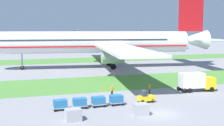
# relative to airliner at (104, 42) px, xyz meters

# --- Properties ---
(ground_plane) EXTENTS (400.00, 400.00, 0.00)m
(ground_plane) POSITION_rel_airliner_xyz_m (-4.59, -48.05, -7.91)
(ground_plane) COLOR gray
(grass_strip_near) EXTENTS (320.00, 17.68, 0.01)m
(grass_strip_near) POSITION_rel_airliner_xyz_m (-4.59, -23.40, -7.90)
(grass_strip_near) COLOR #4C8438
(grass_strip_near) RESTS_ON ground
(grass_strip_far) EXTENTS (320.00, 17.68, 0.01)m
(grass_strip_far) POSITION_rel_airliner_xyz_m (-4.59, 23.95, -7.90)
(grass_strip_far) COLOR #4C8438
(grass_strip_far) RESTS_ON ground
(airliner) EXTENTS (66.42, 81.86, 22.07)m
(airliner) POSITION_rel_airliner_xyz_m (0.00, 0.00, 0.00)
(airliner) COLOR silver
(airliner) RESTS_ON ground
(baggage_tug) EXTENTS (2.65, 1.40, 1.97)m
(baggage_tug) POSITION_rel_airliner_xyz_m (-4.26, -41.47, -7.09)
(baggage_tug) COLOR yellow
(baggage_tug) RESTS_ON ground
(cargo_dolly_lead) EXTENTS (2.25, 1.58, 1.55)m
(cargo_dolly_lead) POSITION_rel_airliner_xyz_m (-9.28, -41.66, -6.99)
(cargo_dolly_lead) COLOR #A3A3A8
(cargo_dolly_lead) RESTS_ON ground
(cargo_dolly_second) EXTENTS (2.25, 1.58, 1.55)m
(cargo_dolly_second) POSITION_rel_airliner_xyz_m (-12.18, -41.77, -6.99)
(cargo_dolly_second) COLOR #A3A3A8
(cargo_dolly_second) RESTS_ON ground
(cargo_dolly_third) EXTENTS (2.25, 1.58, 1.55)m
(cargo_dolly_third) POSITION_rel_airliner_xyz_m (-15.08, -41.88, -6.99)
(cargo_dolly_third) COLOR #A3A3A8
(cargo_dolly_third) RESTS_ON ground
(cargo_dolly_fourth) EXTENTS (2.25, 1.58, 1.55)m
(cargo_dolly_fourth) POSITION_rel_airliner_xyz_m (-17.97, -41.99, -6.99)
(cargo_dolly_fourth) COLOR #A3A3A8
(cargo_dolly_fourth) RESTS_ON ground
(catering_truck) EXTENTS (7.13, 2.92, 3.58)m
(catering_truck) POSITION_rel_airliner_xyz_m (8.23, -36.67, -5.95)
(catering_truck) COLOR yellow
(catering_truck) RESTS_ON ground
(ground_crew_marshaller) EXTENTS (0.55, 0.36, 1.74)m
(ground_crew_marshaller) POSITION_rel_airliner_xyz_m (-8.05, -35.24, -6.96)
(ground_crew_marshaller) COLOR black
(ground_crew_marshaller) RESTS_ON ground
(ground_crew_loader) EXTENTS (0.36, 0.53, 1.74)m
(ground_crew_loader) POSITION_rel_airliner_xyz_m (-0.95, -35.67, -6.96)
(ground_crew_loader) COLOR black
(ground_crew_loader) RESTS_ON ground
(uld_container_0) EXTENTS (2.13, 1.77, 1.57)m
(uld_container_0) POSITION_rel_airliner_xyz_m (-16.92, -47.32, -7.12)
(uld_container_0) COLOR #A3A3A8
(uld_container_0) RESTS_ON ground
(uld_container_1) EXTENTS (2.10, 1.73, 1.58)m
(uld_container_1) POSITION_rel_airliner_xyz_m (-7.60, -47.51, -7.12)
(uld_container_1) COLOR #A3A3A8
(uld_container_1) RESTS_ON ground
(taxiway_marker_0) EXTENTS (0.44, 0.44, 0.69)m
(taxiway_marker_0) POSITION_rel_airliner_xyz_m (-7.88, -28.50, -7.56)
(taxiway_marker_0) COLOR orange
(taxiway_marker_0) RESTS_ON ground
(taxiway_marker_1) EXTENTS (0.44, 0.44, 0.62)m
(taxiway_marker_1) POSITION_rel_airliner_xyz_m (11.28, -30.83, -7.60)
(taxiway_marker_1) COLOR orange
(taxiway_marker_1) RESTS_ON ground
(distant_tree_line) EXTENTS (150.05, 11.06, 12.01)m
(distant_tree_line) POSITION_rel_airliner_xyz_m (-3.66, 69.07, -0.92)
(distant_tree_line) COLOR #4C3823
(distant_tree_line) RESTS_ON ground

